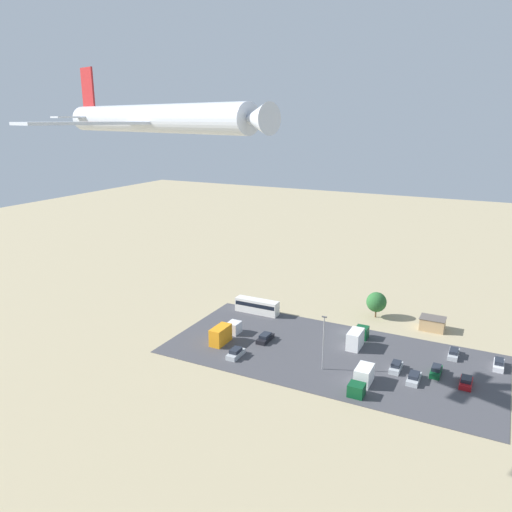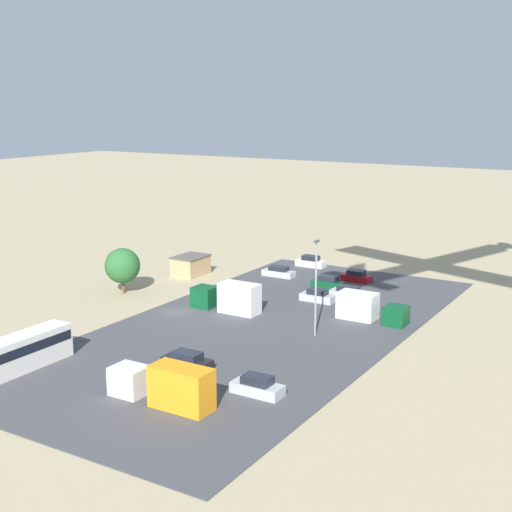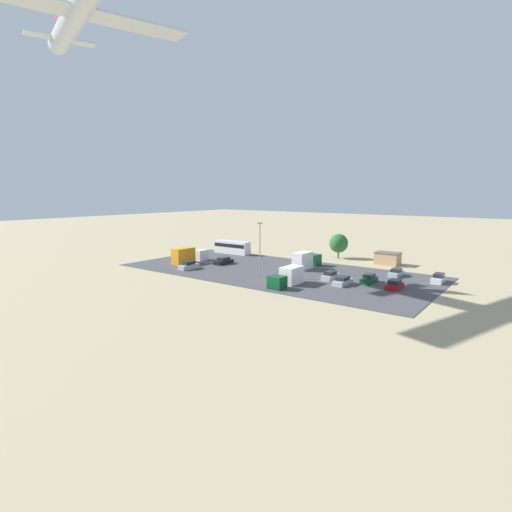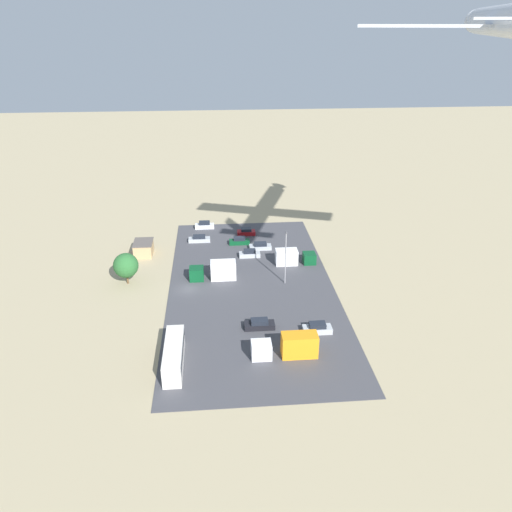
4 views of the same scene
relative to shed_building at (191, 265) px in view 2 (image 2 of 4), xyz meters
The scene contains 17 objects.
ground_plane 18.50m from the shed_building, 31.63° to the left, with size 400.00×400.00×0.00m, color tan.
parking_lot_surface 26.22m from the shed_building, 53.15° to the left, with size 62.18×29.49×0.08m.
shed_building is the anchor object (origin of this frame).
bus 38.46m from the shed_building, 12.82° to the left, with size 10.29×2.53×3.23m.
parked_car_0 23.29m from the shed_building, 111.48° to the left, with size 1.96×4.01×1.55m.
parked_car_1 20.17m from the shed_building, 99.93° to the left, with size 1.72×4.35×1.58m.
parked_car_2 43.23m from the shed_building, 43.79° to the left, with size 1.90×4.45×1.61m.
parked_car_3 21.81m from the shed_building, 81.79° to the left, with size 1.75×4.24×1.54m.
parked_car_4 12.54m from the shed_building, 115.95° to the left, with size 1.75×4.65×1.44m.
parked_car_5 18.09m from the shed_building, 137.00° to the left, with size 1.73×4.37×1.65m.
parked_car_6 36.13m from the shed_building, 35.88° to the left, with size 1.98×4.73×1.48m.
parked_car_7 24.11m from the shed_building, 91.03° to the left, with size 1.91×4.60×1.44m.
parked_truck_0 19.06m from the shed_building, 50.12° to the left, with size 2.42×8.56×3.50m.
parked_truck_1 30.66m from the shed_building, 76.69° to the left, with size 2.56×7.89×2.99m.
parked_truck_2 44.24m from the shed_building, 33.86° to the left, with size 2.42×9.44×3.46m.
tree_near_shed 12.75m from the shed_building, ahead, with size 4.51×4.51×5.90m.
light_pole_lot_centre 31.28m from the shed_building, 61.17° to the left, with size 0.90×0.28×10.16m.
Camera 2 is at (63.36, 49.15, 24.17)m, focal length 50.00 mm.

